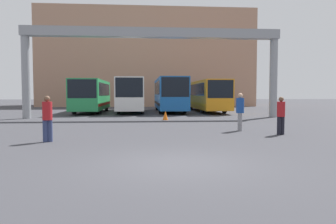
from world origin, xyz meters
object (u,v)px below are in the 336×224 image
Objects in this scene: pedestrian_mid_left at (47,117)px; pedestrian_near_center at (240,111)px; bus_slot_2 at (169,93)px; traffic_cone at (165,115)px; bus_slot_3 at (206,94)px; bus_slot_0 at (92,94)px; bus_slot_1 at (131,93)px; pedestrian_mid_right at (281,115)px.

pedestrian_near_center is (8.42, 3.05, 0.06)m from pedestrian_mid_left.
bus_slot_2 reaches higher than traffic_cone.
pedestrian_mid_left is 11.33m from traffic_cone.
pedestrian_near_center is at bearing -95.90° from bus_slot_3.
traffic_cone is (6.53, -9.77, -1.48)m from bus_slot_0.
pedestrian_mid_left is 2.76× the size of traffic_cone.
bus_slot_1 is at bearing 60.74° from pedestrian_mid_left.
bus_slot_1 is at bearing 6.55° from bus_slot_0.
pedestrian_mid_left is at bearing -97.20° from bus_slot_1.
bus_slot_0 is 21.49m from pedestrian_mid_right.
pedestrian_mid_left reaches higher than pedestrian_mid_right.
bus_slot_0 is at bearing 71.67° from pedestrian_mid_left.
traffic_cone is (-3.19, 6.98, -0.67)m from pedestrian_near_center.
bus_slot_2 is 0.93× the size of bus_slot_3.
bus_slot_1 is 20.19m from pedestrian_mid_right.
bus_slot_0 is 6.14× the size of pedestrian_mid_right.
pedestrian_mid_left is (-2.56, -20.24, -0.95)m from bus_slot_1.
bus_slot_3 reaches higher than pedestrian_mid_right.
pedestrian_mid_left is 8.96m from pedestrian_near_center.
bus_slot_0 is 5.93× the size of pedestrian_mid_left.
bus_slot_1 reaches higher than bus_slot_0.
bus_slot_0 is 11.84m from traffic_cone.
bus_slot_2 reaches higher than bus_slot_0.
bus_slot_1 reaches higher than pedestrian_near_center.
bus_slot_2 is at bearing -159.65° from pedestrian_near_center.
pedestrian_mid_left is at bearing -117.55° from traffic_cone.
bus_slot_0 is 16.37× the size of traffic_cone.
pedestrian_near_center is at bearing 122.14° from pedestrian_mid_right.
pedestrian_near_center reaches higher than traffic_cone.
bus_slot_0 is 0.84× the size of bus_slot_3.
bus_slot_3 reaches higher than pedestrian_near_center.
traffic_cone is at bearing -56.25° from bus_slot_0.
bus_slot_2 reaches higher than bus_slot_1.
bus_slot_3 is at bearing 41.68° from pedestrian_mid_left.
traffic_cone is at bearing -141.72° from pedestrian_near_center.
bus_slot_2 is at bearing -173.97° from bus_slot_3.
pedestrian_mid_right is at bearing -68.98° from bus_slot_1.
pedestrian_mid_right is 9.77m from traffic_cone.
pedestrian_mid_right is at bearing -62.12° from traffic_cone.
bus_slot_1 reaches higher than bus_slot_3.
bus_slot_0 is 7.72m from bus_slot_2.
bus_slot_0 is 19.86m from pedestrian_mid_left.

